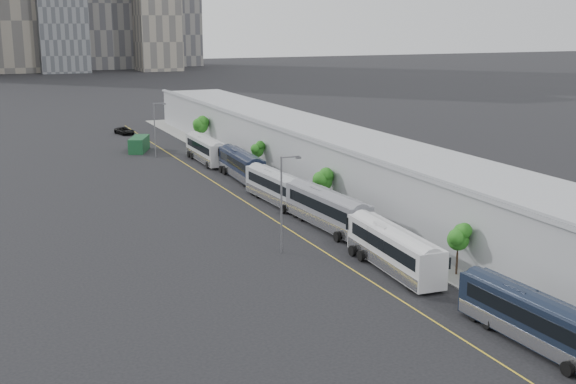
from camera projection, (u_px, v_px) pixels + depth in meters
sidewalk at (357, 209)px, 82.81m from camera, size 10.00×170.00×0.12m
lane_line at (273, 219)px, 78.70m from camera, size 0.12×160.00×0.02m
depot at (388, 177)px, 83.59m from camera, size 12.45×160.40×7.20m
bus_1 at (533, 323)px, 47.89m from camera, size 2.99×12.31×3.57m
bus_2 at (394, 253)px, 62.08m from camera, size 3.45×13.22×3.82m
bus_3 at (327, 212)px, 75.11m from camera, size 3.47×13.68×3.96m
bus_4 at (277, 190)px, 85.39m from camera, size 3.20×13.03×3.78m
bus_5 at (241, 167)px, 98.79m from camera, size 3.25×13.18×3.82m
bus_6 at (206, 152)px, 110.34m from camera, size 2.96×13.35×3.89m
tree_1 at (458, 237)px, 60.48m from camera, size 1.87×1.87×4.39m
tree_2 at (322, 179)px, 82.72m from camera, size 2.31×2.31×4.65m
tree_3 at (258, 149)px, 101.58m from camera, size 1.77×1.77×4.44m
tree_4 at (201, 124)px, 124.05m from camera, size 2.63×2.63×5.29m
street_lamp_near at (283, 198)px, 66.17m from camera, size 2.04×0.22×9.13m
street_lamp_far at (156, 126)px, 113.63m from camera, size 2.04×0.22×8.65m
shipping_container at (139, 144)px, 119.78m from camera, size 4.81×7.06×2.41m
suv at (125, 131)px, 138.00m from camera, size 3.48×5.49×1.41m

